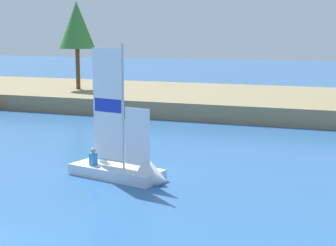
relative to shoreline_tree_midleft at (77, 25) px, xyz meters
name	(u,v)px	position (x,y,z in m)	size (l,w,h in m)	color
shore_bank	(237,101)	(12.47, 1.50, -5.52)	(80.00, 13.76, 1.12)	#897A56
shoreline_tree_midleft	(77,25)	(0.00, 0.00, 0.00)	(2.81, 2.81, 6.82)	brown
sailboat	(130,170)	(13.33, -19.22, -5.68)	(4.44, 2.24, 5.59)	silver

